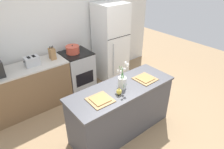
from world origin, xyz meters
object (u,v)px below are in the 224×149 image
flower_vase (122,81)px  toaster (32,61)px  plate_setting_right (145,79)px  plate_setting_left (100,100)px  cooking_pot (73,50)px  knife_block (52,54)px  refrigerator (111,43)px  pear_figurine (119,91)px  stove_range (78,71)px

flower_vase → toaster: bearing=117.1°
plate_setting_right → toaster: (-1.29, 1.65, 0.10)m
flower_vase → plate_setting_left: bearing=-173.7°
plate_setting_left → cooking_pot: cooking_pot is taller
plate_setting_left → toaster: size_ratio=1.20×
flower_vase → knife_block: bearing=104.0°
refrigerator → toaster: 1.88m
pear_figurine → refrigerator: bearing=54.7°
plate_setting_left → knife_block: (0.06, 1.67, 0.12)m
cooking_pot → knife_block: 0.45m
cooking_pot → refrigerator: bearing=-1.1°
stove_range → flower_vase: (-0.10, -1.61, 0.56)m
toaster → flower_vase: bearing=-62.9°
knife_block → flower_vase: bearing=-76.0°
stove_range → plate_setting_left: 1.81m
plate_setting_left → toaster: toaster is taller
flower_vase → knife_block: size_ratio=1.60×
stove_range → knife_block: size_ratio=3.37×
refrigerator → plate_setting_right: (-0.59, -1.66, -0.02)m
pear_figurine → cooking_pot: bearing=83.3°
pear_figurine → plate_setting_right: size_ratio=0.40×
flower_vase → plate_setting_left: 0.48m
plate_setting_left → plate_setting_right: same height
plate_setting_left → flower_vase: bearing=6.3°
stove_range → refrigerator: bearing=0.0°
pear_figurine → plate_setting_left: size_ratio=0.40×
pear_figurine → plate_setting_left: bearing=169.5°
plate_setting_right → knife_block: 1.89m
pear_figurine → cooking_pot: size_ratio=0.47×
knife_block → cooking_pot: bearing=0.6°
plate_setting_right → refrigerator: bearing=70.6°
toaster → refrigerator: bearing=0.2°
stove_range → plate_setting_left: bearing=-108.8°
flower_vase → pear_figurine: 0.20m
cooking_pot → flower_vase: bearing=-91.6°
plate_setting_left → cooking_pot: 1.76m
cooking_pot → knife_block: size_ratio=1.06×
stove_range → cooking_pot: (-0.06, 0.02, 0.54)m
flower_vase → cooking_pot: flower_vase is taller
flower_vase → cooking_pot: (0.05, 1.63, -0.02)m
stove_range → plate_setting_right: bearing=-77.6°
flower_vase → toaster: size_ratio=1.54×
plate_setting_right → toaster: toaster is taller
plate_setting_right → toaster: size_ratio=1.20×
toaster → pear_figurine: bearing=-68.8°
stove_range → refrigerator: size_ratio=0.50×
stove_range → toaster: bearing=-179.6°
refrigerator → cooking_pot: size_ratio=6.40×
refrigerator → flower_vase: (-1.05, -1.61, 0.10)m
stove_range → plate_setting_right: same height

